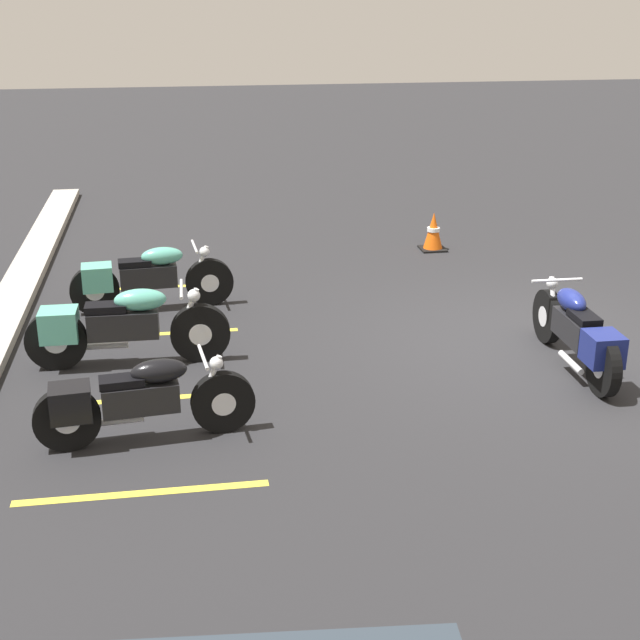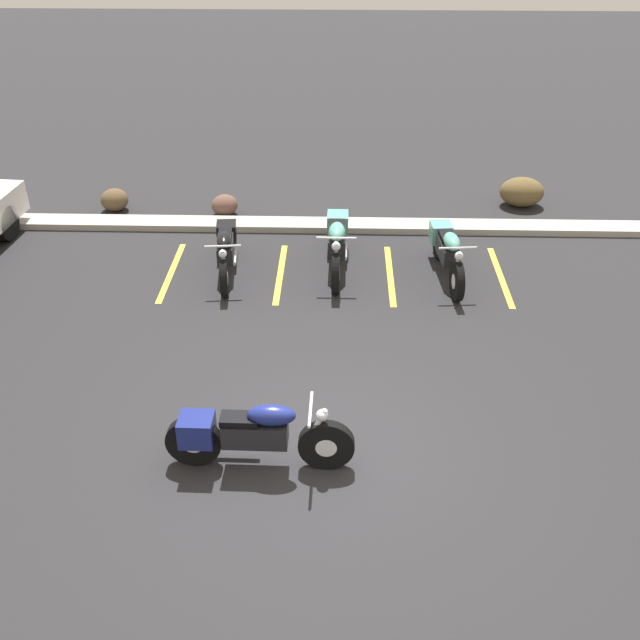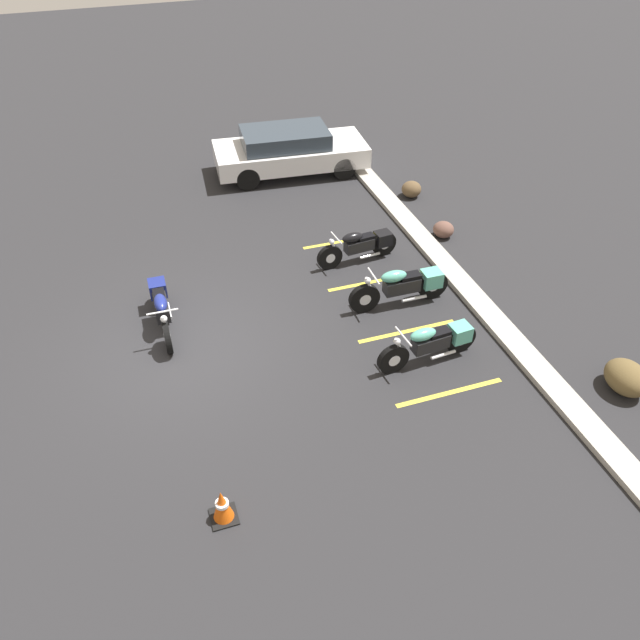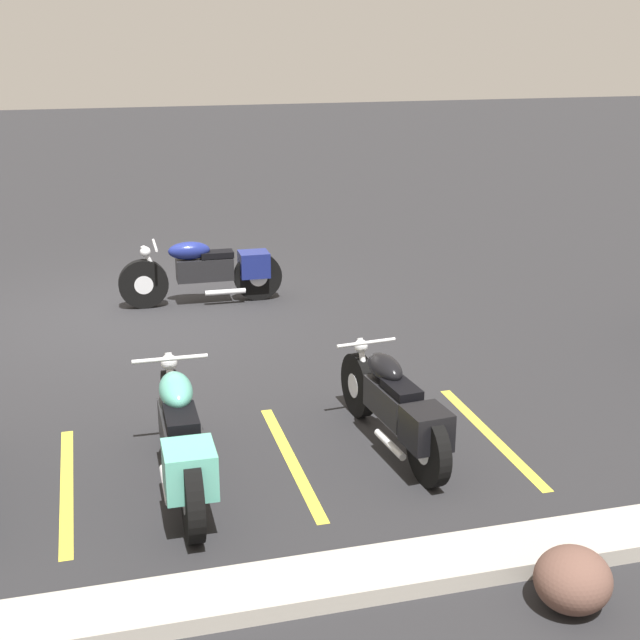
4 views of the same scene
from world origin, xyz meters
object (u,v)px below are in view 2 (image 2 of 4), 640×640
Objects in this scene: motorcycle_navy_featured at (250,434)px; landscape_rock_1 at (225,205)px; landscape_rock_2 at (522,192)px; parked_bike_0 at (226,248)px; landscape_rock_0 at (115,200)px; parked_bike_2 at (447,250)px; parked_bike_1 at (337,241)px.

motorcycle_navy_featured reaches higher than landscape_rock_1.
landscape_rock_1 is 0.59× the size of landscape_rock_2.
parked_bike_0 is 3.77× the size of landscape_rock_0.
parked_bike_0 reaches higher than landscape_rock_0.
parked_bike_2 reaches higher than parked_bike_0.
parked_bike_2 reaches higher than landscape_rock_1.
parked_bike_2 is 3.93× the size of landscape_rock_0.
parked_bike_2 reaches higher than landscape_rock_0.
landscape_rock_2 is at bearing 127.34° from parked_bike_1.
landscape_rock_1 is at bearing -132.94° from parked_bike_1.
landscape_rock_2 is at bearing 59.96° from motorcycle_navy_featured.
parked_bike_0 reaches higher than landscape_rock_2.
parked_bike_0 is at bearing 101.76° from motorcycle_navy_featured.
parked_bike_0 is at bearing -81.91° from parked_bike_1.
motorcycle_navy_featured is 2.46× the size of landscape_rock_2.
parked_bike_0 is 2.35m from landscape_rock_1.
motorcycle_navy_featured reaches higher than landscape_rock_2.
motorcycle_navy_featured is at bearing -120.83° from landscape_rock_2.
motorcycle_navy_featured is 3.99× the size of landscape_rock_0.
landscape_rock_2 is (3.62, 2.70, -0.18)m from parked_bike_1.
landscape_rock_1 is (2.17, -0.15, -0.02)m from landscape_rock_0.
motorcycle_navy_featured is 5.42m from parked_bike_2.
parked_bike_2 is 3.46m from landscape_rock_2.
parked_bike_1 is at bearing 91.73° from parked_bike_0.
landscape_rock_0 is 0.62× the size of landscape_rock_2.
motorcycle_navy_featured is at bearing -34.85° from parked_bike_2.
parked_bike_2 is at bearing -30.11° from landscape_rock_1.
motorcycle_navy_featured is at bearing -10.03° from parked_bike_1.
landscape_rock_0 is (-2.53, 2.47, -0.20)m from parked_bike_0.
parked_bike_1 is 2.57× the size of landscape_rock_2.
parked_bike_1 is (0.92, 4.92, 0.02)m from motorcycle_navy_featured.
landscape_rock_1 is 5.84m from landscape_rock_2.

